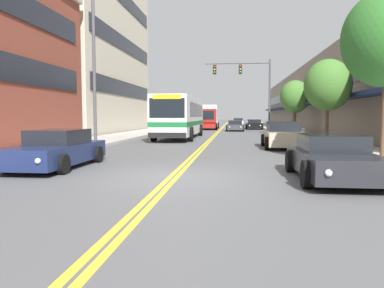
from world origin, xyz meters
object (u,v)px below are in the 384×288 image
object	(u,v)px
city_bus	(181,115)
street_tree_right_mid	(328,85)
car_black_parked_right_mid	(254,125)
street_lamp_left_near	(100,52)
car_slate_blue_parked_left_mid	(180,126)
fire_hydrant	(303,134)
car_beige_parked_right_far	(283,136)
traffic_signal_mast	(248,81)
car_navy_parked_left_near	(57,150)
car_charcoal_parked_right_foreground	(332,158)
car_silver_moving_second	(238,122)
car_dark_grey_moving_lead	(235,126)
box_truck	(207,117)
street_tree_right_far	(295,97)

from	to	relation	value
city_bus	street_tree_right_mid	size ratio (longest dim) A/B	2.54
car_black_parked_right_mid	street_lamp_left_near	size ratio (longest dim) A/B	0.55
car_slate_blue_parked_left_mid	fire_hydrant	distance (m)	20.50
car_slate_blue_parked_left_mid	car_beige_parked_right_far	distance (m)	22.54
traffic_signal_mast	car_navy_parked_left_near	bearing A→B (deg)	-105.70
car_charcoal_parked_right_foreground	street_tree_right_mid	world-z (taller)	street_tree_right_mid
car_silver_moving_second	traffic_signal_mast	world-z (taller)	traffic_signal_mast
car_charcoal_parked_right_foreground	fire_hydrant	xyz separation A→B (m)	(1.59, 13.13, 0.01)
car_dark_grey_moving_lead	box_truck	world-z (taller)	box_truck
car_charcoal_parked_right_foreground	street_tree_right_far	distance (m)	25.68
box_truck	fire_hydrant	xyz separation A→B (m)	(7.67, -24.71, -1.00)
car_slate_blue_parked_left_mid	street_lamp_left_near	bearing A→B (deg)	-91.75
car_charcoal_parked_right_foreground	street_tree_right_far	bearing A→B (deg)	83.33
car_dark_grey_moving_lead	street_tree_right_far	world-z (taller)	street_tree_right_far
street_lamp_left_near	car_navy_parked_left_near	bearing A→B (deg)	-83.43
car_silver_moving_second	car_black_parked_right_mid	bearing A→B (deg)	-84.98
car_charcoal_parked_right_foreground	street_tree_right_far	xyz separation A→B (m)	(2.96, 25.34, 2.92)
car_slate_blue_parked_left_mid	car_charcoal_parked_right_foreground	world-z (taller)	car_slate_blue_parked_left_mid
car_navy_parked_left_near	car_dark_grey_moving_lead	world-z (taller)	car_navy_parked_left_near
traffic_signal_mast	street_tree_right_far	distance (m)	5.11
car_beige_parked_right_far	car_dark_grey_moving_lead	xyz separation A→B (m)	(-2.48, 22.62, -0.09)
city_bus	traffic_signal_mast	bearing A→B (deg)	58.24
street_tree_right_mid	fire_hydrant	size ratio (longest dim) A/B	5.51
car_charcoal_parked_right_foreground	car_silver_moving_second	bearing A→B (deg)	91.83
car_slate_blue_parked_left_mid	car_beige_parked_right_far	bearing A→B (deg)	-67.58
car_navy_parked_left_near	car_charcoal_parked_right_foreground	bearing A→B (deg)	-10.07
city_bus	car_charcoal_parked_right_foreground	size ratio (longest dim) A/B	2.70
traffic_signal_mast	street_lamp_left_near	xyz separation A→B (m)	(-8.07, -19.82, -0.30)
traffic_signal_mast	street_tree_right_far	xyz separation A→B (m)	(4.23, -2.31, -1.71)
box_truck	street_tree_right_mid	distance (m)	27.78
car_beige_parked_right_far	car_dark_grey_moving_lead	bearing A→B (deg)	96.26
car_charcoal_parked_right_foreground	car_dark_grey_moving_lead	world-z (taller)	car_charcoal_parked_right_foreground
car_black_parked_right_mid	car_beige_parked_right_far	distance (m)	28.45
car_black_parked_right_mid	car_silver_moving_second	distance (m)	20.84
city_bus	car_silver_moving_second	size ratio (longest dim) A/B	2.46
city_bus	street_tree_right_far	xyz separation A→B (m)	(9.78, 6.66, 1.74)
car_black_parked_right_mid	traffic_signal_mast	bearing A→B (deg)	-96.28
car_navy_parked_left_near	car_silver_moving_second	size ratio (longest dim) A/B	0.97
traffic_signal_mast	street_tree_right_mid	world-z (taller)	traffic_signal_mast
box_truck	street_lamp_left_near	xyz separation A→B (m)	(-3.25, -30.02, 3.32)
city_bus	car_charcoal_parked_right_foreground	world-z (taller)	city_bus
car_black_parked_right_mid	traffic_signal_mast	world-z (taller)	traffic_signal_mast
car_navy_parked_left_near	box_truck	bearing A→B (deg)	86.02
car_beige_parked_right_far	street_lamp_left_near	xyz separation A→B (m)	(-9.30, -2.24, 4.25)
car_charcoal_parked_right_foreground	street_tree_right_far	world-z (taller)	street_tree_right_far
car_charcoal_parked_right_foreground	car_black_parked_right_mid	size ratio (longest dim) A/B	0.98
car_charcoal_parked_right_foreground	car_beige_parked_right_far	bearing A→B (deg)	90.21
car_navy_parked_left_near	car_silver_moving_second	world-z (taller)	car_silver_moving_second
car_slate_blue_parked_left_mid	car_silver_moving_second	xyz separation A→B (m)	(6.74, 28.38, -0.02)
car_silver_moving_second	street_tree_right_mid	bearing A→B (deg)	-84.63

